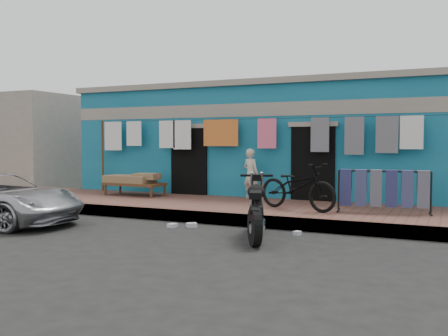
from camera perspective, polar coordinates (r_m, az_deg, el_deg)
ground at (r=9.06m, az=-5.32°, el=-7.89°), size 80.00×80.00×0.00m
sidewalk at (r=11.70m, az=2.04°, el=-4.79°), size 28.00×3.00×0.25m
curb at (r=10.39m, az=-1.04°, el=-5.77°), size 28.00×0.10×0.25m
building at (r=15.35m, az=7.77°, el=2.88°), size 12.20×5.20×3.36m
neighbor_left at (r=21.32m, az=-21.84°, el=2.76°), size 6.00×5.00×3.40m
clothesline at (r=12.91m, az=2.38°, el=3.51°), size 10.06×0.06×2.10m
seated_person at (r=12.70m, az=3.09°, el=-0.68°), size 0.55×0.46×1.29m
bicycle at (r=10.80m, az=8.40°, el=-1.50°), size 2.03×1.29×1.24m
motorcycle at (r=8.84m, az=3.66°, el=-4.52°), size 1.68×2.09×1.11m
charpoy at (r=13.83m, az=-10.15°, el=-1.89°), size 1.83×1.01×0.59m
jeans_rack at (r=10.77m, az=17.78°, el=-2.48°), size 2.00×0.83×0.92m
litter_a at (r=10.06m, az=-3.72°, el=-6.54°), size 0.25×0.24×0.09m
litter_b at (r=9.31m, az=8.36°, el=-7.37°), size 0.15×0.17×0.07m
litter_c at (r=10.10m, az=-5.92°, el=-6.55°), size 0.16×0.19×0.07m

